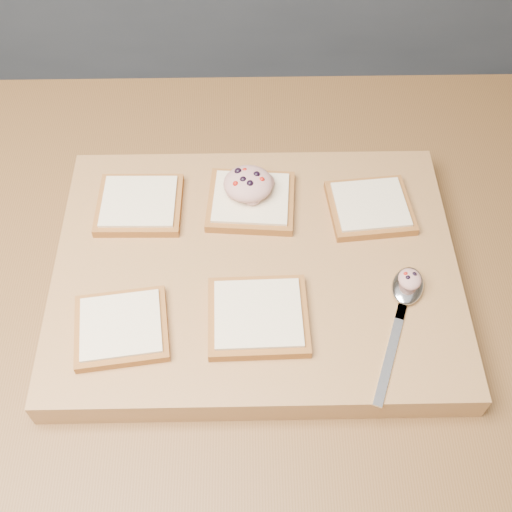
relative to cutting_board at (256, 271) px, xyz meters
The scene contains 11 objects.
ground 0.92m from the cutting_board, 67.21° to the left, with size 4.00×4.00×0.00m, color #515459.
island_counter 0.47m from the cutting_board, 67.21° to the left, with size 2.00×0.80×0.90m.
cutting_board is the anchor object (origin of this frame).
bread_far_left 0.19m from the cutting_board, 149.13° to the left, with size 0.12×0.11×0.02m.
bread_far_center 0.10m from the cutting_board, 93.04° to the left, with size 0.12×0.12×0.02m.
bread_far_right 0.18m from the cutting_board, 28.09° to the left, with size 0.12×0.11×0.02m.
bread_near_left 0.19m from the cutting_board, 148.74° to the right, with size 0.12×0.11×0.02m.
bread_near_center 0.09m from the cutting_board, 89.36° to the right, with size 0.12×0.11×0.02m.
tuna_salad_dollop 0.12m from the cutting_board, 94.56° to the left, with size 0.07×0.06×0.03m.
spoon 0.19m from the cutting_board, 17.53° to the right, with size 0.09×0.19×0.01m.
spoon_salad 0.20m from the cutting_board, 13.29° to the right, with size 0.03×0.03×0.02m.
Camera 1 is at (-0.02, -0.50, 1.61)m, focal length 45.00 mm.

